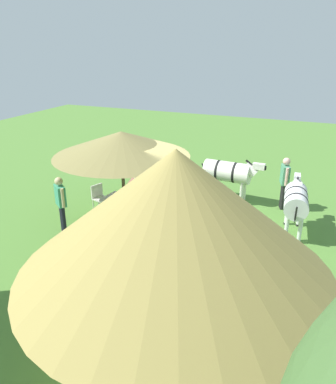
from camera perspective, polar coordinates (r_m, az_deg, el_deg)
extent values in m
plane|color=#507E32|center=(11.81, 3.52, -4.50)|extent=(36.00, 36.00, 0.00)
cylinder|color=beige|center=(6.65, 1.00, -18.48)|extent=(3.67, 3.67, 1.87)
cone|color=#9C8947|center=(5.60, 1.13, -3.26)|extent=(4.96, 4.96, 1.99)
cylinder|color=brown|center=(11.42, -6.76, 0.34)|extent=(0.10, 0.10, 2.15)
cone|color=olive|center=(10.98, -7.09, 7.31)|extent=(4.00, 4.00, 0.71)
cube|color=silver|center=(11.56, -6.68, -1.30)|extent=(1.54, 1.10, 0.04)
cylinder|color=silver|center=(11.06, -5.09, -4.45)|extent=(0.06, 0.06, 0.70)
cylinder|color=silver|center=(11.81, -10.32, -2.97)|extent=(0.06, 0.06, 0.70)
cylinder|color=silver|center=(11.66, -2.84, -2.95)|extent=(0.06, 0.06, 0.70)
cylinder|color=silver|center=(12.36, -7.95, -1.64)|extent=(0.06, 0.06, 0.70)
cube|color=silver|center=(12.50, -10.16, -1.01)|extent=(0.54, 0.56, 0.04)
cube|color=silver|center=(12.56, -10.76, 0.17)|extent=(0.19, 0.43, 0.45)
cylinder|color=silver|center=(12.57, -8.91, -1.92)|extent=(0.04, 0.04, 0.45)
cylinder|color=silver|center=(12.36, -10.27, -2.44)|extent=(0.04, 0.04, 0.45)
cylinder|color=silver|center=(12.83, -9.92, -1.48)|extent=(0.04, 0.04, 0.45)
cylinder|color=silver|center=(12.62, -11.27, -1.98)|extent=(0.04, 0.04, 0.45)
cube|color=white|center=(10.64, -7.83, -5.11)|extent=(0.55, 0.53, 0.04)
cube|color=white|center=(10.37, -8.11, -4.47)|extent=(0.43, 0.17, 0.45)
cylinder|color=white|center=(10.94, -8.54, -5.68)|extent=(0.04, 0.04, 0.45)
cylinder|color=white|center=(10.86, -6.58, -5.79)|extent=(0.04, 0.04, 0.45)
cylinder|color=white|center=(10.63, -8.98, -6.57)|extent=(0.04, 0.04, 0.45)
cylinder|color=white|center=(10.55, -6.96, -6.69)|extent=(0.04, 0.04, 0.45)
cube|color=silver|center=(12.04, -1.35, -1.58)|extent=(0.61, 0.61, 0.04)
cube|color=silver|center=(12.02, -0.53, -0.45)|extent=(0.35, 0.33, 0.45)
cylinder|color=silver|center=(11.90, -1.78, -3.05)|extent=(0.04, 0.04, 0.45)
cylinder|color=silver|center=(12.22, -2.47, -2.36)|extent=(0.04, 0.04, 0.45)
cylinder|color=silver|center=(12.03, -0.20, -2.75)|extent=(0.04, 0.04, 0.45)
cylinder|color=silver|center=(12.35, -0.93, -2.08)|extent=(0.04, 0.04, 0.45)
cylinder|color=black|center=(11.50, -15.78, -3.75)|extent=(0.12, 0.12, 0.85)
cylinder|color=black|center=(11.37, -15.58, -4.04)|extent=(0.12, 0.12, 0.85)
cube|color=#39916D|center=(11.15, -16.06, -0.53)|extent=(0.50, 0.45, 0.60)
cylinder|color=#D4B78B|center=(11.38, -16.42, -0.01)|extent=(0.09, 0.09, 0.57)
cylinder|color=#D4B78B|center=(10.91, -15.70, -0.89)|extent=(0.09, 0.09, 0.57)
sphere|color=#D4B78B|center=(11.00, -16.29, 1.58)|extent=(0.23, 0.23, 0.23)
cylinder|color=black|center=(10.90, 1.50, -4.60)|extent=(0.11, 0.11, 0.77)
cylinder|color=black|center=(10.77, 1.55, -4.92)|extent=(0.11, 0.11, 0.77)
cube|color=gold|center=(10.56, 1.56, -1.57)|extent=(0.35, 0.46, 0.54)
cylinder|color=beige|center=(10.77, 1.48, -0.99)|extent=(0.08, 0.08, 0.51)
cylinder|color=beige|center=(10.33, 1.65, -2.01)|extent=(0.08, 0.08, 0.51)
sphere|color=beige|center=(10.40, 1.58, 0.44)|extent=(0.21, 0.21, 0.21)
cylinder|color=black|center=(13.03, 17.06, -0.73)|extent=(0.13, 0.13, 0.89)
cylinder|color=black|center=(13.17, 16.94, -0.47)|extent=(0.13, 0.13, 0.89)
cube|color=#4B906A|center=(12.84, 17.36, 2.52)|extent=(0.35, 0.52, 0.63)
cylinder|color=#E1AB9B|center=(12.59, 17.60, 2.19)|extent=(0.09, 0.09, 0.59)
cylinder|color=#E1AB9B|center=(13.09, 17.16, 2.99)|extent=(0.09, 0.09, 0.59)
sphere|color=#E1AB9B|center=(12.71, 17.59, 4.45)|extent=(0.24, 0.24, 0.24)
cube|color=#389B77|center=(11.56, 7.51, -4.07)|extent=(0.68, 0.66, 0.03)
cube|color=white|center=(11.45, 6.19, -3.00)|extent=(0.66, 0.65, 0.34)
cube|color=silver|center=(11.84, 7.18, -3.99)|extent=(0.59, 0.22, 0.22)
cube|color=silver|center=(11.37, 7.25, -5.13)|extent=(0.59, 0.22, 0.22)
cylinder|color=silver|center=(13.15, 8.99, 3.10)|extent=(1.63, 0.80, 0.70)
cylinder|color=black|center=(13.24, 7.68, 3.30)|extent=(0.13, 0.71, 0.71)
cylinder|color=black|center=(13.07, 10.18, 2.91)|extent=(0.13, 0.71, 0.71)
cylinder|color=silver|center=(12.89, 12.39, 3.31)|extent=(0.57, 0.35, 0.51)
cube|color=silver|center=(12.79, 13.66, 3.80)|extent=(0.41, 0.21, 0.20)
cube|color=black|center=(12.76, 14.43, 3.55)|extent=(0.13, 0.13, 0.12)
cube|color=black|center=(12.83, 12.46, 4.16)|extent=(0.37, 0.06, 0.28)
cylinder|color=silver|center=(13.40, 11.53, 0.25)|extent=(0.11, 0.11, 0.80)
cylinder|color=black|center=(13.53, 11.41, -1.21)|extent=(0.13, 0.13, 0.06)
cylinder|color=silver|center=(13.05, 11.07, -0.30)|extent=(0.11, 0.11, 0.80)
cylinder|color=black|center=(13.19, 10.95, -1.80)|extent=(0.13, 0.13, 0.06)
cylinder|color=silver|center=(13.72, 6.69, 1.08)|extent=(0.11, 0.11, 0.80)
cylinder|color=black|center=(13.86, 6.62, -0.36)|extent=(0.13, 0.13, 0.06)
cylinder|color=silver|center=(13.38, 6.12, 0.56)|extent=(0.11, 0.11, 0.80)
cylinder|color=black|center=(13.52, 6.06, -0.91)|extent=(0.13, 0.13, 0.06)
cylinder|color=black|center=(13.44, 5.55, 3.23)|extent=(0.24, 0.07, 0.53)
cylinder|color=silver|center=(11.26, 18.89, -1.21)|extent=(0.78, 1.51, 0.65)
cylinder|color=black|center=(10.99, 18.89, -1.78)|extent=(0.67, 0.14, 0.67)
cylinder|color=black|center=(11.50, 18.88, -0.72)|extent=(0.67, 0.14, 0.67)
cylinder|color=silver|center=(11.87, 18.98, 0.91)|extent=(0.34, 0.56, 0.50)
cube|color=silver|center=(12.08, 19.06, 2.07)|extent=(0.22, 0.41, 0.20)
cube|color=black|center=(12.26, 19.04, 2.21)|extent=(0.13, 0.13, 0.12)
cube|color=black|center=(11.81, 19.09, 1.82)|extent=(0.07, 0.37, 0.28)
cylinder|color=silver|center=(12.01, 17.65, -2.97)|extent=(0.11, 0.11, 0.81)
cylinder|color=black|center=(12.17, 17.45, -4.56)|extent=(0.13, 0.13, 0.06)
cylinder|color=silver|center=(12.03, 19.35, -3.15)|extent=(0.11, 0.11, 0.81)
cylinder|color=black|center=(12.18, 19.13, -4.75)|extent=(0.13, 0.13, 0.06)
cylinder|color=silver|center=(11.01, 17.56, -5.29)|extent=(0.11, 0.11, 0.81)
cylinder|color=black|center=(11.18, 17.34, -7.00)|extent=(0.13, 0.13, 0.06)
cylinder|color=silver|center=(11.03, 19.42, -5.49)|extent=(0.11, 0.11, 0.81)
cylinder|color=black|center=(11.20, 19.18, -7.19)|extent=(0.13, 0.13, 0.06)
cylinder|color=black|center=(10.58, 18.84, -3.29)|extent=(0.07, 0.24, 0.53)
cylinder|color=silver|center=(13.86, -2.63, 4.26)|extent=(1.58, 0.85, 0.67)
cylinder|color=black|center=(13.71, -1.56, 4.08)|extent=(0.16, 0.69, 0.69)
cylinder|color=black|center=(14.00, -3.58, 4.42)|extent=(0.16, 0.69, 0.69)
cylinder|color=silver|center=(14.20, -5.25, 5.39)|extent=(0.57, 0.36, 0.51)
cube|color=silver|center=(14.31, -6.21, 6.15)|extent=(0.42, 0.23, 0.20)
cube|color=black|center=(14.42, -6.79, 6.13)|extent=(0.13, 0.13, 0.12)
cube|color=black|center=(14.15, -5.28, 6.17)|extent=(0.37, 0.08, 0.28)
cylinder|color=silver|center=(14.22, -4.95, 1.89)|extent=(0.11, 0.11, 0.80)
cylinder|color=black|center=(14.35, -4.90, 0.51)|extent=(0.13, 0.13, 0.06)
cylinder|color=silver|center=(14.51, -4.13, 2.33)|extent=(0.11, 0.11, 0.80)
cylinder|color=black|center=(14.63, -4.10, 0.97)|extent=(0.13, 0.13, 0.06)
cylinder|color=silver|center=(13.64, -0.95, 1.09)|extent=(0.11, 0.11, 0.80)
cylinder|color=black|center=(13.78, -0.94, -0.34)|extent=(0.13, 0.13, 0.06)
cylinder|color=silver|center=(13.94, -0.18, 1.57)|extent=(0.11, 0.11, 0.80)
cylinder|color=black|center=(14.08, -0.18, 0.16)|extent=(0.13, 0.13, 0.06)
cylinder|color=black|center=(13.50, 0.28, 3.35)|extent=(0.24, 0.08, 0.53)
cube|color=#9B5C4C|center=(15.13, -5.11, 1.70)|extent=(0.98, 2.81, 0.08)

